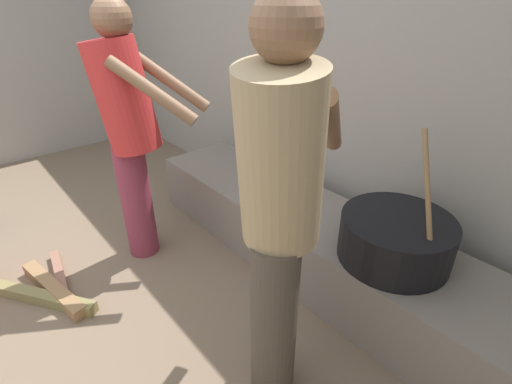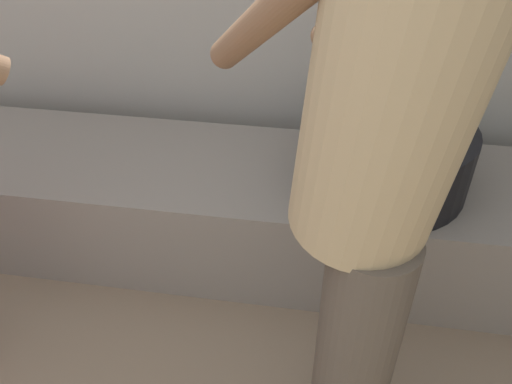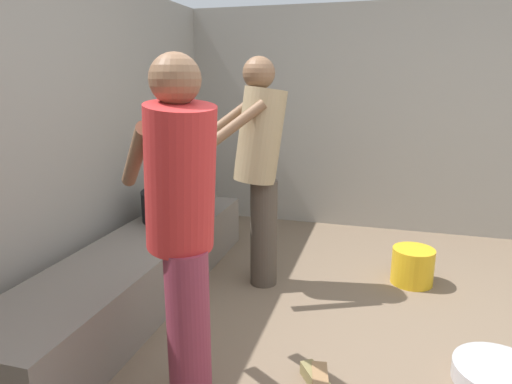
# 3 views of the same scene
# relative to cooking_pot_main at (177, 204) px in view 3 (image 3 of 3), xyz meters

# --- Properties ---
(block_enclosure_right) EXTENTS (0.20, 4.77, 2.21)m
(block_enclosure_right) POSITION_rel_cooking_pot_main_xyz_m (1.56, -1.74, 0.57)
(block_enclosure_right) COLOR #9E998E
(block_enclosure_right) RESTS_ON ground_plane
(hearth_ledge) EXTENTS (2.63, 0.60, 0.42)m
(hearth_ledge) POSITION_rel_cooking_pot_main_xyz_m (-0.59, 0.02, -0.33)
(hearth_ledge) COLOR slate
(hearth_ledge) RESTS_ON ground_plane
(cooking_pot_main) EXTENTS (0.56, 0.56, 0.69)m
(cooking_pot_main) POSITION_rel_cooking_pot_main_xyz_m (0.00, 0.00, 0.00)
(cooking_pot_main) COLOR black
(cooking_pot_main) RESTS_ON hearth_ledge
(cook_in_tan_shirt) EXTENTS (0.64, 0.75, 1.66)m
(cook_in_tan_shirt) POSITION_rel_cooking_pot_main_xyz_m (-0.12, -0.71, 0.42)
(cook_in_tan_shirt) COLOR #4C4238
(cook_in_tan_shirt) RESTS_ON ground_plane
(cook_in_red_shirt) EXTENTS (0.71, 0.69, 1.62)m
(cook_in_red_shirt) POSITION_rel_cooking_pot_main_xyz_m (-1.41, -0.72, 0.39)
(cook_in_red_shirt) COLOR #8C3347
(cook_in_red_shirt) RESTS_ON ground_plane
(bucket_yellow_plastic) EXTENTS (0.31, 0.31, 0.28)m
(bucket_yellow_plastic) POSITION_rel_cooking_pot_main_xyz_m (0.21, -1.83, -0.40)
(bucket_yellow_plastic) COLOR gold
(bucket_yellow_plastic) RESTS_ON ground_plane
(metal_mixing_bowl) EXTENTS (0.46, 0.46, 0.09)m
(metal_mixing_bowl) POSITION_rel_cooking_pot_main_xyz_m (-0.88, -2.20, -0.49)
(metal_mixing_bowl) COLOR #B7B7BC
(metal_mixing_bowl) RESTS_ON ground_plane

